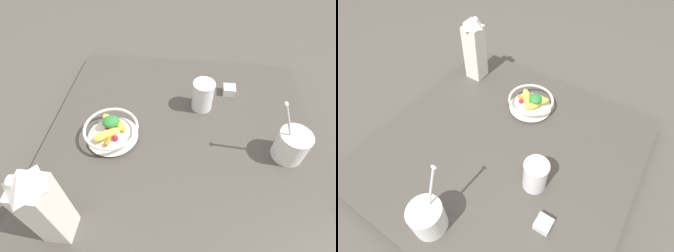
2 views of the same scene
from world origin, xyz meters
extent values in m
plane|color=#4C4742|center=(0.00, 0.00, 0.00)|extent=(6.00, 6.00, 0.00)
cube|color=#47423D|center=(0.00, 0.00, 0.02)|extent=(0.93, 0.93, 0.05)
cylinder|color=silver|center=(0.02, -0.23, 0.05)|extent=(0.10, 0.10, 0.01)
cone|color=silver|center=(0.02, -0.23, 0.08)|extent=(0.18, 0.18, 0.04)
torus|color=silver|center=(0.02, -0.23, 0.10)|extent=(0.19, 0.19, 0.01)
ellipsoid|color=#EFD64C|center=(0.04, -0.22, 0.10)|extent=(0.06, 0.07, 0.03)
ellipsoid|color=#EFD64C|center=(0.05, -0.25, 0.10)|extent=(0.07, 0.07, 0.03)
ellipsoid|color=#EFD64C|center=(-0.02, -0.24, 0.10)|extent=(0.07, 0.07, 0.03)
ellipsoid|color=#EFD64C|center=(0.00, -0.20, 0.10)|extent=(0.07, 0.07, 0.03)
cylinder|color=orange|center=(0.06, -0.23, 0.09)|extent=(0.04, 0.02, 0.01)
sphere|color=red|center=(0.02, -0.24, 0.09)|extent=(0.02, 0.02, 0.02)
sphere|color=red|center=(0.05, -0.20, 0.09)|extent=(0.02, 0.02, 0.02)
sphere|color=red|center=(0.04, -0.22, 0.09)|extent=(0.02, 0.02, 0.02)
sphere|color=red|center=(0.03, -0.21, 0.09)|extent=(0.02, 0.02, 0.02)
sphere|color=red|center=(0.04, -0.26, 0.09)|extent=(0.01, 0.01, 0.01)
sphere|color=red|center=(0.04, -0.24, 0.09)|extent=(0.02, 0.02, 0.02)
ellipsoid|color=#2D7F38|center=(0.00, -0.23, 0.11)|extent=(0.07, 0.08, 0.03)
cube|color=silver|center=(0.34, -0.29, 0.17)|extent=(0.07, 0.07, 0.25)
pyramid|color=silver|center=(0.34, -0.29, 0.32)|extent=(0.07, 0.07, 0.04)
cylinder|color=white|center=(0.34, -0.31, 0.32)|extent=(0.03, 0.01, 0.03)
cylinder|color=white|center=(0.02, 0.36, 0.10)|extent=(0.10, 0.10, 0.10)
cylinder|color=white|center=(0.02, 0.36, 0.14)|extent=(0.09, 0.09, 0.02)
cylinder|color=silver|center=(0.02, 0.33, 0.19)|extent=(0.01, 0.08, 0.17)
ellipsoid|color=silver|center=(0.02, 0.29, 0.28)|extent=(0.02, 0.01, 0.01)
cylinder|color=white|center=(-0.17, 0.08, 0.11)|extent=(0.08, 0.08, 0.12)
torus|color=white|center=(-0.17, 0.08, 0.16)|extent=(0.08, 0.08, 0.01)
cube|color=silver|center=(-0.26, 0.18, 0.06)|extent=(0.05, 0.05, 0.03)
cube|color=brown|center=(-0.26, 0.18, 0.06)|extent=(0.04, 0.04, 0.02)
camera|label=1|loc=(0.55, 0.03, 0.78)|focal=28.00mm
camera|label=2|loc=(-0.32, 0.48, 0.84)|focal=28.00mm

